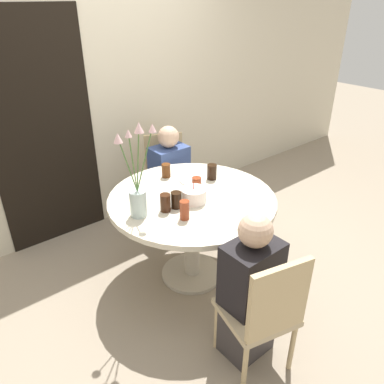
{
  "coord_description": "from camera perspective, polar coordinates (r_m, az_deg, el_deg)",
  "views": [
    {
      "loc": [
        -1.57,
        -1.91,
        2.1
      ],
      "look_at": [
        0.0,
        0.0,
        0.79
      ],
      "focal_mm": 35.0,
      "sensor_mm": 36.0,
      "label": 1
    }
  ],
  "objects": [
    {
      "name": "flower_vase",
      "position": [
        2.5,
        -8.31,
        0.39
      ],
      "size": [
        0.27,
        0.19,
        0.69
      ],
      "color": "#B2C6C1",
      "rests_on": "dining_table"
    },
    {
      "name": "drink_glass_5",
      "position": [
        2.89,
        0.7,
        1.25
      ],
      "size": [
        0.07,
        0.07,
        0.11
      ],
      "color": "maroon",
      "rests_on": "dining_table"
    },
    {
      "name": "drink_glass_4",
      "position": [
        3.11,
        -3.97,
        3.29
      ],
      "size": [
        0.07,
        0.07,
        0.11
      ],
      "color": "#51280F",
      "rests_on": "dining_table"
    },
    {
      "name": "chair_far_back",
      "position": [
        2.3,
        11.05,
        -17.24
      ],
      "size": [
        0.49,
        0.49,
        0.88
      ],
      "rotation": [
        0.0,
        0.0,
        2.9
      ],
      "color": "tan",
      "rests_on": "ground_plane"
    },
    {
      "name": "wall_back",
      "position": [
        3.66,
        -13.45,
        14.6
      ],
      "size": [
        8.0,
        0.05,
        2.6
      ],
      "color": "beige",
      "rests_on": "ground_plane"
    },
    {
      "name": "drink_glass_2",
      "position": [
        3.07,
        3.05,
        3.09
      ],
      "size": [
        0.08,
        0.08,
        0.13
      ],
      "color": "black",
      "rests_on": "dining_table"
    },
    {
      "name": "side_plate",
      "position": [
        3.06,
        -0.08,
        1.87
      ],
      "size": [
        0.21,
        0.21,
        0.01
      ],
      "color": "white",
      "rests_on": "dining_table"
    },
    {
      "name": "chair_right_flank",
      "position": [
        3.79,
        -3.94,
        2.72
      ],
      "size": [
        0.53,
        0.53,
        0.88
      ],
      "rotation": [
        0.0,
        0.0,
        -0.42
      ],
      "color": "tan",
      "rests_on": "ground_plane"
    },
    {
      "name": "person_woman",
      "position": [
        2.39,
        8.77,
        -14.89
      ],
      "size": [
        0.34,
        0.24,
        1.04
      ],
      "color": "#383333",
      "rests_on": "ground_plane"
    },
    {
      "name": "drink_glass_1",
      "position": [
        2.52,
        -1.15,
        -2.76
      ],
      "size": [
        0.07,
        0.07,
        0.14
      ],
      "color": "maroon",
      "rests_on": "dining_table"
    },
    {
      "name": "drink_glass_0",
      "position": [
        2.65,
        -2.43,
        -1.22
      ],
      "size": [
        0.08,
        0.08,
        0.12
      ],
      "color": "black",
      "rests_on": "dining_table"
    },
    {
      "name": "person_guest",
      "position": [
        3.65,
        -3.42,
        1.67
      ],
      "size": [
        0.34,
        0.24,
        1.04
      ],
      "color": "#383333",
      "rests_on": "ground_plane"
    },
    {
      "name": "drink_glass_3",
      "position": [
        2.61,
        -4.09,
        -1.64
      ],
      "size": [
        0.07,
        0.07,
        0.13
      ],
      "color": "#33190C",
      "rests_on": "dining_table"
    },
    {
      "name": "dining_table",
      "position": [
        2.88,
        0.0,
        -3.02
      ],
      "size": [
        1.27,
        1.27,
        0.75
      ],
      "color": "beige",
      "rests_on": "ground_plane"
    },
    {
      "name": "birthday_cake",
      "position": [
        2.73,
        0.25,
        -0.49
      ],
      "size": [
        0.19,
        0.19,
        0.15
      ],
      "color": "white",
      "rests_on": "dining_table"
    },
    {
      "name": "doorway_panel",
      "position": [
        3.49,
        -21.69,
        8.02
      ],
      "size": [
        0.9,
        0.01,
        2.05
      ],
      "color": "black",
      "rests_on": "ground_plane"
    },
    {
      "name": "ground_plane",
      "position": [
        3.24,
        0.0,
        -12.39
      ],
      "size": [
        16.0,
        16.0,
        0.0
      ],
      "primitive_type": "plane",
      "color": "gray"
    }
  ]
}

